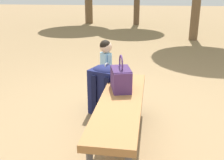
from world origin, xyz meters
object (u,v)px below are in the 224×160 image
child_standing (106,60)px  backpack_large (107,88)px  backpack_small (128,110)px  park_bench (121,106)px  handbag (121,78)px

child_standing → backpack_large: 0.52m
backpack_large → backpack_small: size_ratio=1.71×
park_bench → backpack_large: backpack_large is taller
child_standing → backpack_large: (-0.47, -0.08, -0.22)m
handbag → child_standing: 0.88m
backpack_large → backpack_small: backpack_large is taller
backpack_large → handbag: bearing=-152.0°
backpack_large → park_bench: bearing=-161.2°
backpack_large → backpack_small: bearing=-136.9°
park_bench → child_standing: 1.16m
child_standing → backpack_small: child_standing is taller
backpack_small → park_bench: bearing=172.4°
handbag → child_standing: (0.84, 0.27, -0.05)m
park_bench → child_standing: size_ratio=2.01×
child_standing → park_bench: bearing=-165.1°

